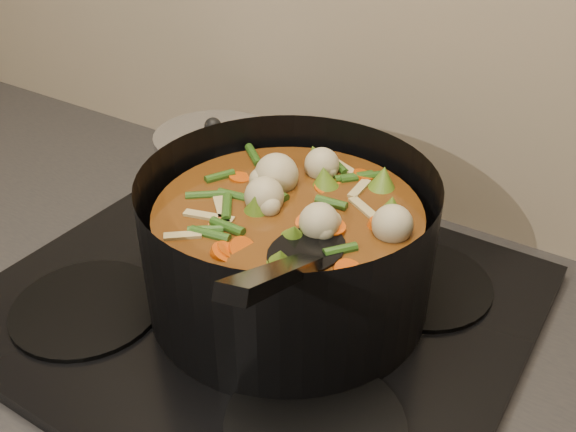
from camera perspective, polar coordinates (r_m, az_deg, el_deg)
The scene contains 3 objects.
stovetop at distance 0.81m, azimuth -2.72°, elevation -7.63°, with size 0.62×0.54×0.03m.
stockpot at distance 0.75m, azimuth 0.01°, elevation -2.62°, with size 0.36×0.45×0.25m.
saucepan at distance 0.95m, azimuth -6.42°, elevation 4.15°, with size 0.17×0.17×0.14m.
Camera 1 is at (0.36, 1.44, 1.45)m, focal length 40.00 mm.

